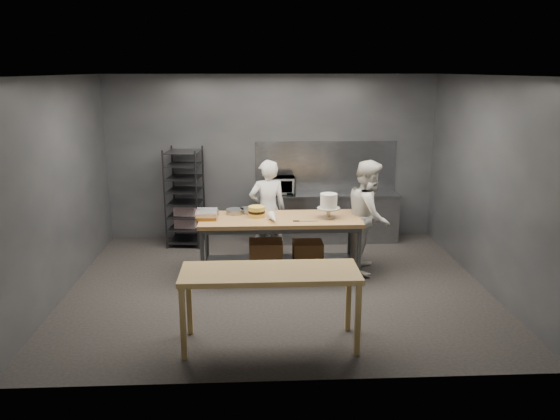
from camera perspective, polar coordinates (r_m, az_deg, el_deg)
The scene contains 16 objects.
ground at distance 8.05m, azimuth -0.22°, elevation -7.97°, with size 6.00×6.00×0.00m, color black.
back_wall at distance 10.06m, azimuth -0.89°, elevation 5.48°, with size 6.00×0.04×3.00m, color #4C4F54.
work_table at distance 8.28m, azimuth 0.14°, elevation -3.11°, with size 2.40×0.90×0.92m.
near_counter at distance 6.16m, azimuth -1.05°, elevation -7.09°, with size 2.00×0.70×0.90m.
back_counter at distance 10.06m, azimuth 4.90°, elevation -0.69°, with size 2.60×0.60×0.90m.
splashback_panel at distance 10.15m, azimuth 4.79°, elevation 4.65°, with size 2.60×0.02×0.90m, color slate.
speed_rack at distance 9.86m, azimuth -9.91°, elevation 1.26°, with size 0.67×0.71×1.75m.
chef_behind at distance 8.94m, azimuth -1.30°, elevation -0.02°, with size 0.61×0.40×1.68m, color white.
chef_right at distance 8.55m, azimuth 9.26°, elevation -0.64°, with size 0.85×0.66×1.75m, color silver.
microwave at distance 9.84m, azimuth -0.03°, elevation 2.60°, with size 0.54×0.37×0.30m, color black.
frosted_cake_stand at distance 8.14m, azimuth 5.11°, elevation 0.77°, with size 0.34×0.34×0.37m.
layer_cake at distance 8.22m, azimuth -2.45°, elevation -0.17°, with size 0.25×0.25×0.16m.
cake_pans at distance 8.41m, azimuth -5.26°, elevation -0.16°, with size 0.87×0.38×0.07m.
piping_bag at distance 7.92m, azimuth -0.70°, elevation -0.87°, with size 0.12×0.12×0.38m, color silver.
offset_spatula at distance 7.98m, azimuth 2.32°, elevation -1.17°, with size 0.36×0.02×0.02m.
pastry_clamshells at distance 8.23m, azimuth -7.67°, elevation -0.44°, with size 0.31×0.42×0.11m.
Camera 1 is at (-0.34, -7.43, 3.08)m, focal length 35.00 mm.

